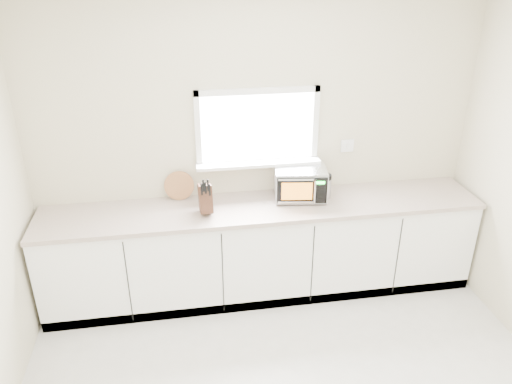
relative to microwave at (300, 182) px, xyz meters
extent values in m
cube|color=beige|center=(-0.36, 0.21, 0.28)|extent=(4.00, 0.02, 2.70)
cube|color=white|center=(-0.36, 0.20, 0.48)|extent=(1.00, 0.02, 0.60)
cube|color=white|center=(-0.36, 0.13, 0.16)|extent=(1.12, 0.16, 0.03)
cube|color=white|center=(-0.36, 0.18, 0.80)|extent=(1.10, 0.04, 0.05)
cube|color=white|center=(-0.36, 0.18, 0.15)|extent=(1.10, 0.04, 0.05)
cube|color=white|center=(-0.88, 0.18, 0.48)|extent=(0.05, 0.04, 0.70)
cube|color=white|center=(0.17, 0.18, 0.48)|extent=(0.05, 0.04, 0.70)
cube|color=white|center=(0.49, 0.20, 0.25)|extent=(0.12, 0.01, 0.12)
cube|color=white|center=(-0.36, -0.09, -0.63)|extent=(3.92, 0.60, 0.88)
cube|color=#B4A295|center=(-0.36, -0.10, -0.17)|extent=(3.92, 0.64, 0.04)
cylinder|color=black|center=(-0.21, -0.10, -0.15)|extent=(0.02, 0.02, 0.01)
cylinder|color=black|center=(-0.17, 0.17, -0.15)|extent=(0.02, 0.02, 0.01)
cylinder|color=black|center=(0.17, -0.16, -0.15)|extent=(0.02, 0.02, 0.01)
cylinder|color=black|center=(0.21, 0.11, -0.15)|extent=(0.02, 0.02, 0.01)
cube|color=#A8AAB0|center=(0.00, 0.01, 0.00)|extent=(0.50, 0.41, 0.27)
cube|color=black|center=(-0.02, -0.17, 0.00)|extent=(0.43, 0.07, 0.24)
cube|color=orange|center=(-0.07, -0.17, 0.00)|extent=(0.27, 0.04, 0.16)
cylinder|color=silver|center=(0.08, -0.21, 0.00)|extent=(0.02, 0.02, 0.21)
cube|color=black|center=(0.13, -0.20, 0.00)|extent=(0.11, 0.02, 0.24)
cube|color=#19FF33|center=(0.13, -0.20, 0.08)|extent=(0.08, 0.01, 0.03)
cube|color=silver|center=(0.00, 0.01, 0.14)|extent=(0.50, 0.41, 0.01)
cube|color=#462419|center=(-0.86, -0.15, -0.02)|extent=(0.12, 0.23, 0.28)
cube|color=black|center=(-0.89, -0.20, 0.10)|extent=(0.02, 0.05, 0.10)
cube|color=black|center=(-0.86, -0.20, 0.11)|extent=(0.02, 0.05, 0.10)
cube|color=black|center=(-0.83, -0.20, 0.08)|extent=(0.02, 0.05, 0.10)
cube|color=black|center=(-0.88, -0.20, 0.13)|extent=(0.02, 0.05, 0.10)
cube|color=black|center=(-0.84, -0.20, 0.13)|extent=(0.02, 0.05, 0.10)
cylinder|color=#A4723F|center=(-1.08, 0.15, -0.02)|extent=(0.27, 0.06, 0.27)
cylinder|color=#A8AAB0|center=(0.22, -0.03, -0.06)|extent=(0.16, 0.16, 0.19)
cylinder|color=black|center=(0.22, -0.03, 0.05)|extent=(0.15, 0.15, 0.04)
camera|label=1|loc=(-1.05, -3.96, 1.88)|focal=35.00mm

